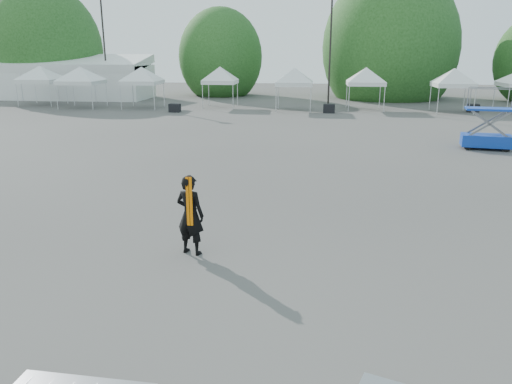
# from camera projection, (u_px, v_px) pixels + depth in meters

# --- Properties ---
(ground) EXTENTS (120.00, 120.00, 0.00)m
(ground) POSITION_uv_depth(u_px,v_px,m) (251.00, 226.00, 13.83)
(ground) COLOR #474442
(ground) RESTS_ON ground
(marquee) EXTENTS (15.00, 6.25, 4.23)m
(marquee) POSITION_uv_depth(u_px,v_px,m) (72.00, 78.00, 49.05)
(marquee) COLOR white
(marquee) RESTS_ON ground
(light_pole_west) EXTENTS (0.60, 0.25, 10.30)m
(light_pole_west) POSITION_uv_depth(u_px,v_px,m) (104.00, 37.00, 46.63)
(light_pole_west) COLOR black
(light_pole_west) RESTS_ON ground
(light_pole_east) EXTENTS (0.60, 0.25, 9.80)m
(light_pole_east) POSITION_uv_depth(u_px,v_px,m) (331.00, 39.00, 42.56)
(light_pole_east) COLOR black
(light_pole_east) RESTS_ON ground
(tree_far_w) EXTENTS (4.80, 4.80, 7.30)m
(tree_far_w) POSITION_uv_depth(u_px,v_px,m) (46.00, 51.00, 51.64)
(tree_far_w) COLOR #382314
(tree_far_w) RESTS_ON ground
(tree_mid_w) EXTENTS (4.16, 4.16, 6.33)m
(tree_mid_w) POSITION_uv_depth(u_px,v_px,m) (221.00, 57.00, 51.81)
(tree_mid_w) COLOR #382314
(tree_mid_w) RESTS_ON ground
(tree_mid_e) EXTENTS (5.12, 5.12, 7.79)m
(tree_mid_e) POSITION_uv_depth(u_px,v_px,m) (390.00, 48.00, 48.80)
(tree_mid_e) COLOR #382314
(tree_mid_e) RESTS_ON ground
(tent_a) EXTENTS (4.45, 4.45, 3.88)m
(tent_a) POSITION_uv_depth(u_px,v_px,m) (40.00, 69.00, 42.81)
(tent_a) COLOR silver
(tent_a) RESTS_ON ground
(tent_b) EXTENTS (4.47, 4.47, 3.88)m
(tent_b) POSITION_uv_depth(u_px,v_px,m) (80.00, 70.00, 40.85)
(tent_b) COLOR silver
(tent_b) RESTS_ON ground
(tent_c) EXTENTS (4.19, 4.19, 3.88)m
(tent_c) POSITION_uv_depth(u_px,v_px,m) (141.00, 70.00, 40.66)
(tent_c) COLOR silver
(tent_c) RESTS_ON ground
(tent_d) EXTENTS (3.84, 3.84, 3.88)m
(tent_d) POSITION_uv_depth(u_px,v_px,m) (220.00, 70.00, 41.23)
(tent_d) COLOR silver
(tent_d) RESTS_ON ground
(tent_e) EXTENTS (4.03, 4.03, 3.88)m
(tent_e) POSITION_uv_depth(u_px,v_px,m) (294.00, 71.00, 38.97)
(tent_e) COLOR silver
(tent_e) RESTS_ON ground
(tent_f) EXTENTS (4.11, 4.11, 3.88)m
(tent_f) POSITION_uv_depth(u_px,v_px,m) (366.00, 71.00, 39.46)
(tent_f) COLOR silver
(tent_f) RESTS_ON ground
(tent_g) EXTENTS (4.01, 4.01, 3.88)m
(tent_g) POSITION_uv_depth(u_px,v_px,m) (455.00, 72.00, 37.76)
(tent_g) COLOR silver
(tent_g) RESTS_ON ground
(man) EXTENTS (0.82, 0.66, 1.94)m
(man) POSITION_uv_depth(u_px,v_px,m) (190.00, 215.00, 11.71)
(man) COLOR black
(man) RESTS_ON ground
(scissor_lift) EXTENTS (2.45, 1.52, 2.95)m
(scissor_lift) POSITION_uv_depth(u_px,v_px,m) (489.00, 119.00, 24.01)
(scissor_lift) COLOR #0B349B
(scissor_lift) RESTS_ON ground
(crate_west) EXTENTS (0.86, 0.69, 0.64)m
(crate_west) POSITION_uv_depth(u_px,v_px,m) (175.00, 108.00, 38.70)
(crate_west) COLOR black
(crate_west) RESTS_ON ground
(crate_mid) EXTENTS (0.91, 0.74, 0.67)m
(crate_mid) POSITION_uv_depth(u_px,v_px,m) (329.00, 108.00, 38.19)
(crate_mid) COLOR black
(crate_mid) RESTS_ON ground
(crate_east) EXTENTS (0.85, 0.69, 0.62)m
(crate_east) POSITION_uv_depth(u_px,v_px,m) (473.00, 108.00, 38.68)
(crate_east) COLOR black
(crate_east) RESTS_ON ground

